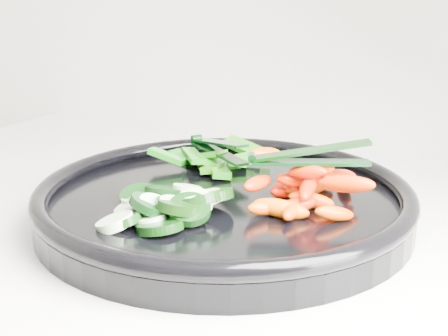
% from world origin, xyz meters
% --- Properties ---
extents(veggie_tray, '(0.41, 0.41, 0.04)m').
position_xyz_m(veggie_tray, '(-0.50, 1.67, 0.95)').
color(veggie_tray, black).
rests_on(veggie_tray, counter).
extents(cucumber_pile, '(0.12, 0.13, 0.04)m').
position_xyz_m(cucumber_pile, '(-0.53, 1.60, 0.96)').
color(cucumber_pile, black).
rests_on(cucumber_pile, veggie_tray).
extents(carrot_pile, '(0.15, 0.15, 0.05)m').
position_xyz_m(carrot_pile, '(-0.42, 1.69, 0.97)').
color(carrot_pile, '#EA1800').
rests_on(carrot_pile, veggie_tray).
extents(pepper_pile, '(0.12, 0.11, 0.03)m').
position_xyz_m(pepper_pile, '(-0.56, 1.76, 0.96)').
color(pepper_pile, '#1B6A0A').
rests_on(pepper_pile, veggie_tray).
extents(tong_carrot, '(0.11, 0.06, 0.02)m').
position_xyz_m(tong_carrot, '(-0.42, 1.68, 1.00)').
color(tong_carrot, black).
rests_on(tong_carrot, carrot_pile).
extents(tong_pepper, '(0.10, 0.07, 0.02)m').
position_xyz_m(tong_pepper, '(-0.56, 1.75, 0.98)').
color(tong_pepper, black).
rests_on(tong_pepper, pepper_pile).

